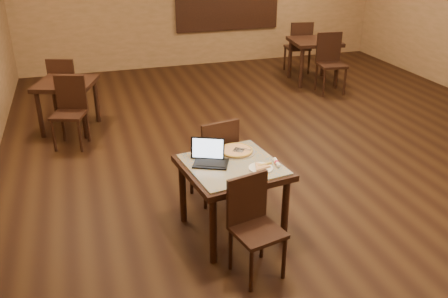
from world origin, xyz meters
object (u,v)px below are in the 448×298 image
object	(u,v)px
other_table_a	(314,47)
tiled_table	(232,173)
chair_main_near	(253,220)
other_table_b_chair_near	(70,107)
other_table_b_chair_far	(65,84)
pizza_pan	(236,151)
chair_main_far	(216,156)
other_table_b	(67,90)
laptop	(209,156)
other_table_a_chair_near	(330,59)
other_table_a_chair_far	(299,45)

from	to	relation	value
other_table_a	tiled_table	bearing A→B (deg)	-118.24
chair_main_near	other_table_b_chair_near	size ratio (longest dim) A/B	0.93
tiled_table	other_table_b_chair_far	bearing A→B (deg)	103.51
chair_main_near	pizza_pan	distance (m)	0.91
chair_main_far	other_table_a	bearing A→B (deg)	-139.77
chair_main_far	other_table_b_chair_far	distance (m)	3.60
other_table_b	other_table_b_chair_far	distance (m)	0.58
chair_main_far	laptop	world-z (taller)	chair_main_far
chair_main_far	other_table_a_chair_near	distance (m)	4.47
other_table_a_chair_near	other_table_b	size ratio (longest dim) A/B	1.05
pizza_pan	other_table_a	xyz separation A→B (m)	(3.02, 4.19, -0.07)
laptop	other_table_b_chair_near	distance (m)	2.92
pizza_pan	other_table_a_chair_far	bearing A→B (deg)	58.00
tiled_table	other_table_a_chair_near	size ratio (longest dim) A/B	0.96
chair_main_far	other_table_b_chair_near	size ratio (longest dim) A/B	1.01
other_table_a_chair_near	other_table_b_chair_near	world-z (taller)	other_table_a_chair_near
other_table_a	other_table_b_chair_far	distance (m)	4.72
chair_main_near	other_table_a_chair_near	world-z (taller)	other_table_a_chair_near
chair_main_near	other_table_b_chair_far	bearing A→B (deg)	96.02
other_table_a	other_table_b_chair_near	xyz separation A→B (m)	(-4.62, -1.71, -0.14)
other_table_b	chair_main_near	bearing A→B (deg)	-49.67
laptop	other_table_b_chair_far	bearing A→B (deg)	134.20
tiled_table	chair_main_near	xyz separation A→B (m)	(-0.02, -0.62, -0.14)
tiled_table	chair_main_far	world-z (taller)	chair_main_far
chair_main_far	pizza_pan	xyz separation A→B (m)	(0.10, -0.37, 0.21)
tiled_table	other_table_b_chair_far	size ratio (longest dim) A/B	1.06
tiled_table	other_table_a	distance (m)	5.43
laptop	other_table_a_chair_far	bearing A→B (deg)	80.75
other_table_b_chair_near	other_table_a	bearing A→B (deg)	39.82
other_table_b_chair_near	other_table_a_chair_far	bearing A→B (deg)	46.44
chair_main_near	other_table_a	size ratio (longest dim) A/B	0.92
chair_main_near	other_table_a_chair_near	size ratio (longest dim) A/B	0.84
tiled_table	other_table_b	size ratio (longest dim) A/B	1.01
laptop	pizza_pan	size ratio (longest dim) A/B	1.03
chair_main_far	pizza_pan	world-z (taller)	chair_main_far
other_table_b_chair_near	other_table_b_chair_far	distance (m)	1.15
other_table_b	chair_main_far	bearing A→B (deg)	-40.87
other_table_a	other_table_b_chair_near	bearing A→B (deg)	-152.53
laptop	other_table_a	world-z (taller)	laptop
laptop	other_table_b_chair_near	xyz separation A→B (m)	(-1.28, 2.61, -0.27)
other_table_a	other_table_b	size ratio (longest dim) A/B	0.97
laptop	other_table_b_chair_far	distance (m)	4.00
other_table_a_chair_far	other_table_b_chair_far	size ratio (longest dim) A/B	1.11
other_table_b	other_table_b_chair_far	world-z (taller)	other_table_b_chair_far
pizza_pan	other_table_a_chair_near	world-z (taller)	other_table_a_chair_near
other_table_b_chair_far	chair_main_near	bearing A→B (deg)	128.18
other_table_b_chair_far	other_table_a_chair_near	bearing A→B (deg)	-161.36
other_table_a_chair_far	other_table_b_chair_near	size ratio (longest dim) A/B	1.11
other_table_a_chair_far	other_table_b_chair_near	world-z (taller)	other_table_a_chair_far
laptop	other_table_a	bearing A→B (deg)	76.95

